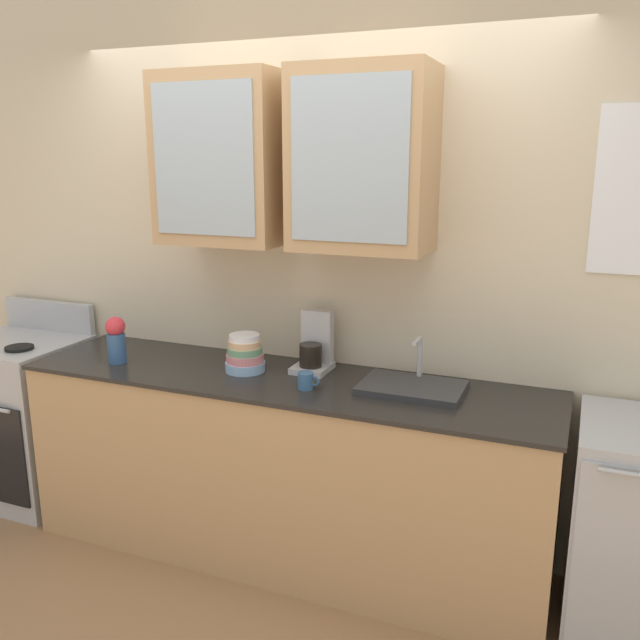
{
  "coord_description": "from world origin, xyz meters",
  "views": [
    {
      "loc": [
        1.3,
        -2.71,
        1.96
      ],
      "look_at": [
        0.2,
        0.0,
        1.23
      ],
      "focal_mm": 37.43,
      "sensor_mm": 36.0,
      "label": 1
    }
  ],
  "objects_px": {
    "sink_faucet": "(412,386)",
    "coffee_maker": "(314,348)",
    "stove_range": "(23,417)",
    "bowl_stack": "(245,354)",
    "cup_near_sink": "(306,381)",
    "vase": "(116,339)"
  },
  "relations": [
    {
      "from": "sink_faucet",
      "to": "coffee_maker",
      "type": "height_order",
      "value": "coffee_maker"
    },
    {
      "from": "sink_faucet",
      "to": "stove_range",
      "type": "bearing_deg",
      "value": -178.51
    },
    {
      "from": "bowl_stack",
      "to": "cup_near_sink",
      "type": "relative_size",
      "value": 1.9
    },
    {
      "from": "cup_near_sink",
      "to": "sink_faucet",
      "type": "bearing_deg",
      "value": 19.31
    },
    {
      "from": "vase",
      "to": "sink_faucet",
      "type": "bearing_deg",
      "value": 5.96
    },
    {
      "from": "cup_near_sink",
      "to": "coffee_maker",
      "type": "xyz_separation_m",
      "value": [
        -0.08,
        0.28,
        0.07
      ]
    },
    {
      "from": "stove_range",
      "to": "bowl_stack",
      "type": "xyz_separation_m",
      "value": [
        1.47,
        0.03,
        0.54
      ]
    },
    {
      "from": "sink_faucet",
      "to": "coffee_maker",
      "type": "distance_m",
      "value": 0.55
    },
    {
      "from": "stove_range",
      "to": "cup_near_sink",
      "type": "height_order",
      "value": "stove_range"
    },
    {
      "from": "stove_range",
      "to": "sink_faucet",
      "type": "bearing_deg",
      "value": 1.49
    },
    {
      "from": "sink_faucet",
      "to": "bowl_stack",
      "type": "relative_size",
      "value": 2.33
    },
    {
      "from": "stove_range",
      "to": "sink_faucet",
      "type": "relative_size",
      "value": 2.43
    },
    {
      "from": "coffee_maker",
      "to": "bowl_stack",
      "type": "bearing_deg",
      "value": -153.34
    },
    {
      "from": "stove_range",
      "to": "bowl_stack",
      "type": "relative_size",
      "value": 5.68
    },
    {
      "from": "sink_faucet",
      "to": "vase",
      "type": "xyz_separation_m",
      "value": [
        -1.5,
        -0.16,
        0.11
      ]
    },
    {
      "from": "sink_faucet",
      "to": "coffee_maker",
      "type": "relative_size",
      "value": 1.58
    },
    {
      "from": "stove_range",
      "to": "cup_near_sink",
      "type": "distance_m",
      "value": 1.91
    },
    {
      "from": "vase",
      "to": "coffee_maker",
      "type": "distance_m",
      "value": 1.01
    },
    {
      "from": "bowl_stack",
      "to": "vase",
      "type": "relative_size",
      "value": 0.82
    },
    {
      "from": "vase",
      "to": "cup_near_sink",
      "type": "xyz_separation_m",
      "value": [
        1.05,
        -0.0,
        -0.09
      ]
    },
    {
      "from": "bowl_stack",
      "to": "coffee_maker",
      "type": "height_order",
      "value": "coffee_maker"
    },
    {
      "from": "stove_range",
      "to": "sink_faucet",
      "type": "xyz_separation_m",
      "value": [
        2.29,
        0.06,
        0.48
      ]
    }
  ]
}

